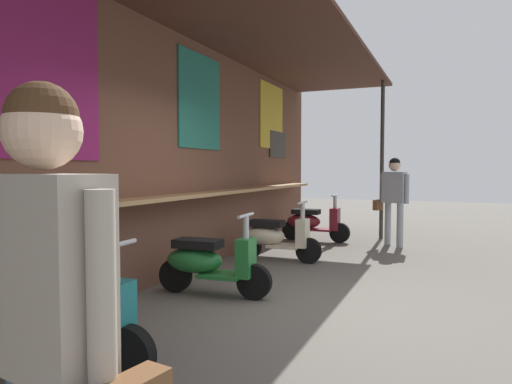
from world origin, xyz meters
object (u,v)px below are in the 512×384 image
scooter_cream (273,237)px  shopper_browsing (50,304)px  scooter_green (207,262)px  shopper_with_handbag (393,192)px  scooter_teal (61,318)px  scooter_maroon (311,222)px

scooter_cream → shopper_browsing: 6.05m
scooter_green → shopper_with_handbag: (4.38, -1.60, 0.64)m
scooter_teal → scooter_green: 2.18m
scooter_teal → scooter_green: size_ratio=1.00×
scooter_teal → shopper_with_handbag: bearing=73.9°
scooter_green → shopper_with_handbag: shopper_with_handbag is taller
scooter_teal → scooter_green: (2.18, -0.00, 0.00)m
scooter_green → scooter_cream: same height
shopper_with_handbag → shopper_browsing: shopper_browsing is taller
scooter_teal → scooter_maroon: same height
scooter_teal → shopper_with_handbag: size_ratio=0.83×
scooter_cream → scooter_teal: bearing=-91.8°
scooter_cream → scooter_green: bearing=-91.8°
scooter_cream → scooter_maroon: 2.18m
scooter_green → scooter_maroon: (4.34, 0.00, 0.00)m
shopper_with_handbag → shopper_browsing: bearing=17.2°
shopper_browsing → scooter_green: bearing=31.6°
scooter_cream → scooter_maroon: size_ratio=1.00×
shopper_with_handbag → scooter_green: bearing=-2.1°
scooter_maroon → scooter_teal: bearing=-90.1°
scooter_cream → shopper_with_handbag: size_ratio=0.83×
scooter_green → scooter_maroon: size_ratio=1.00×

